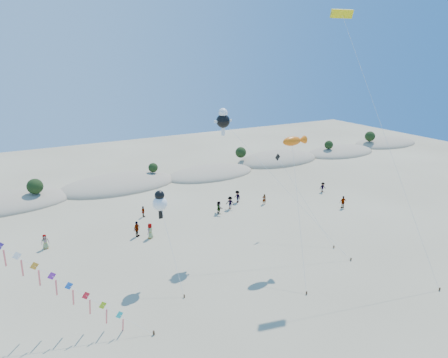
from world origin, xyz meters
TOP-DOWN VIEW (x-y plane):
  - dune_ridge at (1.06, 45.14)m, footprint 145.30×11.49m
  - fish_kite at (11.44, 15.46)m, footprint 5.10×8.04m
  - cartoon_kite_low at (-2.18, 17.28)m, footprint 1.35×5.37m
  - cartoon_kite_high at (6.26, 20.79)m, footprint 10.37×11.27m
  - parafoil_kite at (15.76, 14.60)m, footprint 4.11×12.64m
  - dark_kite at (14.41, 18.88)m, footprint 2.60×8.31m
  - beachgoers at (9.17, 27.27)m, footprint 40.12×10.87m

SIDE VIEW (x-z plane):
  - dune_ridge at x=1.06m, z-range -2.67..2.90m
  - beachgoers at x=9.17m, z-range -0.08..1.82m
  - dark_kite at x=14.41m, z-range 1.60..10.75m
  - cartoon_kite_low at x=-2.18m, z-range 3.13..11.61m
  - fish_kite at x=11.44m, z-range 5.73..18.20m
  - cartoon_kite_high at x=6.26m, z-range 6.27..21.23m
  - parafoil_kite at x=15.76m, z-range 11.16..35.37m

